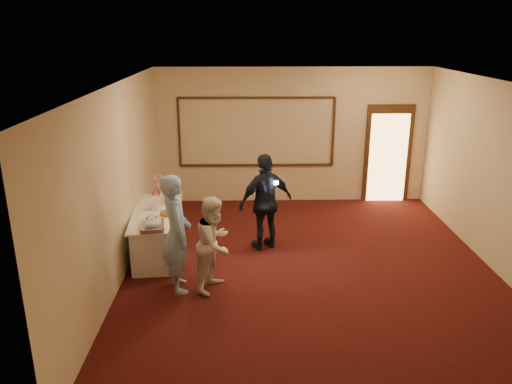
% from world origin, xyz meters
% --- Properties ---
extents(floor, '(7.00, 7.00, 0.00)m').
position_xyz_m(floor, '(0.00, 0.00, 0.00)').
color(floor, black).
rests_on(floor, ground).
extents(room_walls, '(6.04, 7.04, 3.02)m').
position_xyz_m(room_walls, '(0.00, 0.00, 2.03)').
color(room_walls, beige).
rests_on(room_walls, floor).
extents(wall_molding, '(3.45, 0.04, 1.55)m').
position_xyz_m(wall_molding, '(-0.80, 3.47, 1.60)').
color(wall_molding, black).
rests_on(wall_molding, room_walls).
extents(doorway, '(1.05, 0.07, 2.20)m').
position_xyz_m(doorway, '(2.15, 3.45, 1.08)').
color(doorway, black).
rests_on(doorway, floor).
extents(buffet_table, '(0.99, 2.15, 0.77)m').
position_xyz_m(buffet_table, '(-2.60, 0.78, 0.39)').
color(buffet_table, white).
rests_on(buffet_table, floor).
extents(pavlova_tray, '(0.42, 0.53, 0.18)m').
position_xyz_m(pavlova_tray, '(-2.53, -0.03, 0.85)').
color(pavlova_tray, silver).
rests_on(pavlova_tray, buffet_table).
extents(cupcake_stand, '(0.28, 0.28, 0.41)m').
position_xyz_m(cupcake_stand, '(-2.70, 1.70, 0.92)').
color(cupcake_stand, '#EB5693').
rests_on(cupcake_stand, buffet_table).
extents(plate_stack_a, '(0.19, 0.19, 0.16)m').
position_xyz_m(plate_stack_a, '(-2.63, 0.83, 0.85)').
color(plate_stack_a, white).
rests_on(plate_stack_a, buffet_table).
extents(plate_stack_b, '(0.20, 0.20, 0.16)m').
position_xyz_m(plate_stack_b, '(-2.49, 1.16, 0.85)').
color(plate_stack_b, white).
rests_on(plate_stack_b, buffet_table).
extents(tart, '(0.30, 0.30, 0.06)m').
position_xyz_m(tart, '(-2.37, 0.55, 0.80)').
color(tart, white).
rests_on(tart, buffet_table).
extents(man, '(0.60, 0.75, 1.81)m').
position_xyz_m(man, '(-2.08, -0.56, 0.90)').
color(man, '#8BB3DD').
rests_on(man, floor).
extents(woman, '(0.80, 0.88, 1.46)m').
position_xyz_m(woman, '(-1.52, -0.54, 0.73)').
color(woman, white).
rests_on(woman, floor).
extents(guest, '(1.10, 0.83, 1.74)m').
position_xyz_m(guest, '(-0.70, 0.89, 0.87)').
color(guest, black).
rests_on(guest, floor).
extents(camera_flash, '(0.07, 0.04, 0.05)m').
position_xyz_m(camera_flash, '(-0.53, 0.73, 1.27)').
color(camera_flash, white).
rests_on(camera_flash, guest).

